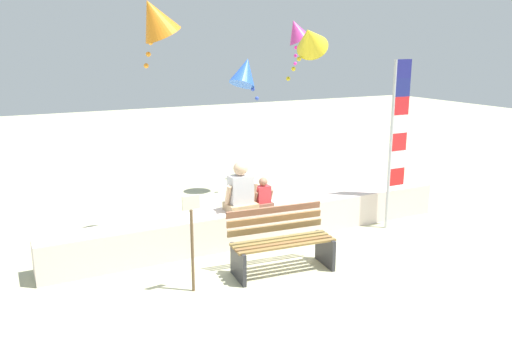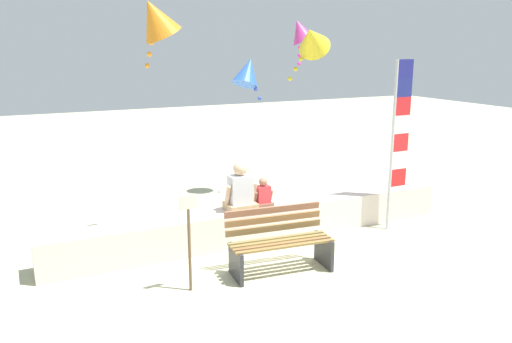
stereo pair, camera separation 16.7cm
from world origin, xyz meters
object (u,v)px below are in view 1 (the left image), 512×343
at_px(flag_banner, 396,133).
at_px(kite_magenta, 297,31).
at_px(park_bench, 281,243).
at_px(person_child, 263,196).
at_px(kite_orange, 155,18).
at_px(sign_post, 192,235).
at_px(kite_blue, 245,72).
at_px(person_adult, 241,192).
at_px(kite_yellow, 310,39).

height_order(flag_banner, kite_magenta, kite_magenta).
height_order(park_bench, person_child, person_child).
distance_m(park_bench, kite_orange, 3.85).
xyz_separation_m(person_child, sign_post, (-1.67, -1.21, 0.01)).
xyz_separation_m(kite_magenta, kite_blue, (-1.42, -0.29, -0.83)).
bearing_deg(park_bench, kite_blue, 71.21).
xyz_separation_m(flag_banner, kite_orange, (-3.74, 1.27, 1.85)).
bearing_deg(kite_blue, sign_post, -124.24).
distance_m(person_child, kite_blue, 3.40).
height_order(park_bench, flag_banner, flag_banner).
xyz_separation_m(flag_banner, sign_post, (-3.98, -0.74, -0.91)).
bearing_deg(park_bench, sign_post, -177.83).
bearing_deg(person_child, kite_orange, 150.96).
bearing_deg(flag_banner, kite_orange, 161.24).
relative_size(flag_banner, sign_post, 2.24).
xyz_separation_m(person_adult, kite_blue, (1.38, 2.68, 1.73)).
height_order(kite_blue, sign_post, kite_blue).
relative_size(person_child, kite_orange, 0.43).
bearing_deg(person_adult, kite_orange, 142.33).
relative_size(person_adult, person_child, 1.62).
bearing_deg(kite_yellow, sign_post, -144.84).
bearing_deg(flag_banner, person_child, 168.37).
xyz_separation_m(park_bench, sign_post, (-1.34, -0.05, 0.36)).
relative_size(person_child, flag_banner, 0.17).
bearing_deg(sign_post, kite_blue, 55.76).
bearing_deg(park_bench, kite_orange, 119.50).
relative_size(person_adult, kite_blue, 0.84).
bearing_deg(kite_orange, kite_yellow, 4.01).
bearing_deg(kite_yellow, flag_banner, -60.42).
height_order(flag_banner, kite_orange, kite_orange).
height_order(park_bench, kite_orange, kite_orange).
distance_m(person_child, sign_post, 2.06).
relative_size(park_bench, person_adult, 1.88).
distance_m(flag_banner, kite_magenta, 3.87).
bearing_deg(kite_blue, kite_orange, -142.03).
distance_m(person_adult, kite_blue, 3.48).
bearing_deg(kite_magenta, kite_orange, -150.45).
distance_m(kite_blue, kite_yellow, 1.86).
bearing_deg(park_bench, person_child, 74.33).
distance_m(person_adult, sign_post, 1.76).
bearing_deg(kite_yellow, park_bench, -129.76).
bearing_deg(flag_banner, person_adult, 170.07).
xyz_separation_m(flag_banner, kite_blue, (-1.33, 3.16, 0.92)).
height_order(park_bench, sign_post, sign_post).
xyz_separation_m(kite_blue, kite_yellow, (0.49, -1.68, 0.64)).
distance_m(kite_blue, sign_post, 5.05).
distance_m(park_bench, kite_yellow, 3.99).
bearing_deg(kite_orange, flag_banner, -18.76).
bearing_deg(park_bench, flag_banner, 14.60).
height_order(park_bench, kite_yellow, kite_yellow).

